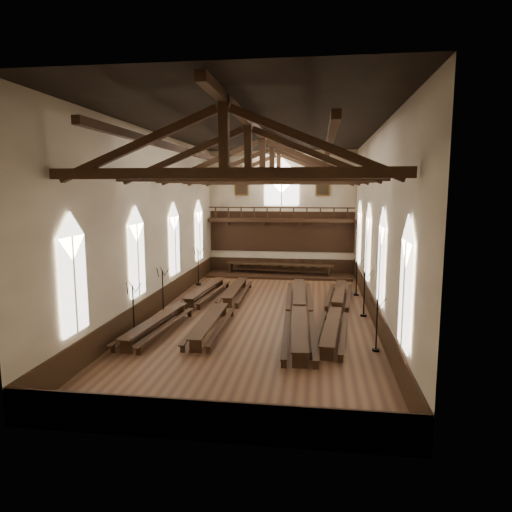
{
  "coord_description": "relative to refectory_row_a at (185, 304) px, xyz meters",
  "views": [
    {
      "loc": [
        2.97,
        -24.39,
        6.9
      ],
      "look_at": [
        -0.55,
        1.5,
        3.06
      ],
      "focal_mm": 32.0,
      "sensor_mm": 36.0,
      "label": 1
    }
  ],
  "objects": [
    {
      "name": "wainscot_band",
      "position": [
        4.38,
        0.18,
        0.09
      ],
      "size": [
        12.0,
        26.0,
        1.2
      ],
      "color": "black",
      "rests_on": "ground"
    },
    {
      "name": "side_windows",
      "position": [
        4.38,
        0.18,
        3.23
      ],
      "size": [
        11.85,
        19.8,
        4.5
      ],
      "color": "white",
      "rests_on": "room_walls"
    },
    {
      "name": "high_table",
      "position": [
        4.35,
        11.58,
        0.37
      ],
      "size": [
        8.69,
        1.78,
        0.81
      ],
      "color": "#362111",
      "rests_on": "dais"
    },
    {
      "name": "roof_trusses",
      "position": [
        4.38,
        0.18,
        7.7
      ],
      "size": [
        11.7,
        25.7,
        2.8
      ],
      "color": "#362111",
      "rests_on": "room_walls"
    },
    {
      "name": "refectory_row_d",
      "position": [
        8.45,
        0.28,
        -0.01
      ],
      "size": [
        1.98,
        13.92,
        0.69
      ],
      "color": "#362111",
      "rests_on": "ground"
    },
    {
      "name": "portraits",
      "position": [
        4.38,
        13.07,
        6.59
      ],
      "size": [
        7.75,
        0.09,
        1.45
      ],
      "color": "brown",
      "rests_on": "room_walls"
    },
    {
      "name": "candelabrum_right_mid",
      "position": [
        9.93,
        0.61,
        0.28
      ],
      "size": [
        0.76,
        0.77,
        2.6
      ],
      "color": "black",
      "rests_on": "ground"
    },
    {
      "name": "room_walls",
      "position": [
        4.38,
        0.18,
        5.95
      ],
      "size": [
        26.0,
        26.0,
        26.0
      ],
      "color": "beige",
      "rests_on": "ground"
    },
    {
      "name": "high_chairs",
      "position": [
        4.35,
        12.42,
        0.25
      ],
      "size": [
        6.76,
        0.46,
        1.04
      ],
      "color": "#362111",
      "rests_on": "dais"
    },
    {
      "name": "refectory_row_b",
      "position": [
        2.2,
        0.41,
        -0.02
      ],
      "size": [
        1.44,
        13.68,
        0.67
      ],
      "color": "#362111",
      "rests_on": "ground"
    },
    {
      "name": "end_window",
      "position": [
        4.38,
        13.08,
        6.71
      ],
      "size": [
        2.8,
        0.12,
        3.8
      ],
      "color": "white",
      "rests_on": "room_walls"
    },
    {
      "name": "minstrels_gallery",
      "position": [
        4.38,
        12.84,
        3.39
      ],
      "size": [
        11.8,
        1.24,
        3.7
      ],
      "color": "#362111",
      "rests_on": "room_walls"
    },
    {
      "name": "ground",
      "position": [
        4.38,
        0.18,
        -0.51
      ],
      "size": [
        26.0,
        26.0,
        0.0
      ],
      "primitive_type": "plane",
      "color": "brown",
      "rests_on": "ground"
    },
    {
      "name": "candelabrum_right_far",
      "position": [
        9.93,
        5.64,
        0.22
      ],
      "size": [
        0.65,
        0.74,
        2.42
      ],
      "color": "black",
      "rests_on": "ground"
    },
    {
      "name": "candelabrum_left_far",
      "position": [
        -1.17,
        7.44,
        0.32
      ],
      "size": [
        0.79,
        0.83,
        2.75
      ],
      "color": "black",
      "rests_on": "ground"
    },
    {
      "name": "refectory_row_c",
      "position": [
        6.44,
        -0.36,
        0.04
      ],
      "size": [
        1.83,
        14.48,
        0.75
      ],
      "color": "#362111",
      "rests_on": "ground"
    },
    {
      "name": "candelabrum_right_near",
      "position": [
        9.93,
        -4.87,
        0.2
      ],
      "size": [
        0.71,
        0.66,
        2.34
      ],
      "color": "black",
      "rests_on": "ground"
    },
    {
      "name": "candelabrum_left_mid",
      "position": [
        -1.17,
        -0.23,
        0.28
      ],
      "size": [
        0.75,
        0.78,
        2.59
      ],
      "color": "black",
      "rests_on": "ground"
    },
    {
      "name": "candelabrum_left_near",
      "position": [
        -1.17,
        -4.36,
        0.28
      ],
      "size": [
        0.7,
        0.8,
        2.59
      ],
      "color": "black",
      "rests_on": "ground"
    },
    {
      "name": "refectory_row_a",
      "position": [
        0.0,
        0.0,
        0.0
      ],
      "size": [
        1.97,
        14.04,
        0.7
      ],
      "color": "#362111",
      "rests_on": "ground"
    },
    {
      "name": "dais",
      "position": [
        4.35,
        11.58,
        -0.41
      ],
      "size": [
        11.4,
        2.94,
        0.2
      ],
      "primitive_type": "cube",
      "color": "black",
      "rests_on": "ground"
    }
  ]
}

